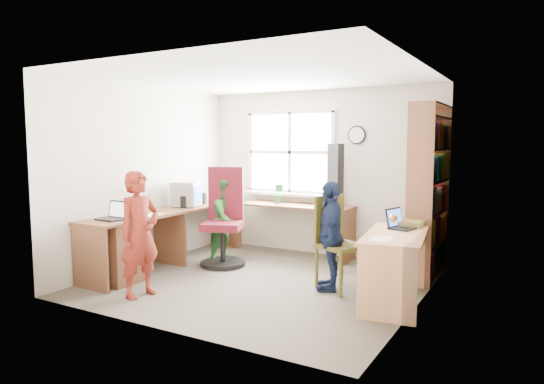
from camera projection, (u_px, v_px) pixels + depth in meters
The scene contains 19 objects.
room at pixel (266, 179), 5.70m from camera, with size 3.64×3.44×2.44m.
l_desk at pixel (161, 237), 6.09m from camera, with size 2.38×2.95×0.75m.
right_desk at pixel (395, 252), 4.96m from camera, with size 0.76×1.33×0.72m.
bookshelf at pixel (429, 196), 5.86m from camera, with size 0.30×1.02×2.10m.
swivel_chair at pixel (224, 223), 6.53m from camera, with size 0.80×0.80×1.31m.
wooden_chair at pixel (337, 239), 5.44m from camera, with size 0.60×0.60×1.05m.
crt_monitor at pixel (186, 194), 6.78m from camera, with size 0.42×0.40×0.35m.
laptop_left at pixel (114, 215), 5.66m from camera, with size 0.32×0.27×0.21m.
laptop_right at pixel (400, 224), 5.22m from camera, with size 0.33×0.37×0.22m.
speaker_a at pixel (184, 202), 6.66m from camera, with size 0.10×0.10×0.16m.
speaker_b at pixel (203, 198), 7.07m from camera, with size 0.09×0.09×0.17m.
cd_tower at pixel (336, 175), 6.74m from camera, with size 0.20×0.19×0.88m.
game_box at pixel (409, 223), 5.36m from camera, with size 0.32×0.32×0.06m.
paper_a at pixel (151, 215), 6.02m from camera, with size 0.22×0.31×0.00m.
paper_b at pixel (382, 239), 4.65m from camera, with size 0.23×0.30×0.00m.
potted_plant at pixel (278, 193), 7.18m from camera, with size 0.16×0.13×0.29m, color #33803B.
person_red at pixel (140, 234), 5.15m from camera, with size 0.49×0.32×1.35m, color maroon.
person_green at pixel (227, 219), 6.74m from camera, with size 0.57×0.44×1.17m, color #2D722E.
person_navy at pixel (331, 236), 5.39m from camera, with size 0.72×0.30×1.23m, color #131D3C.
Camera 1 is at (2.87, -4.81, 1.65)m, focal length 32.00 mm.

